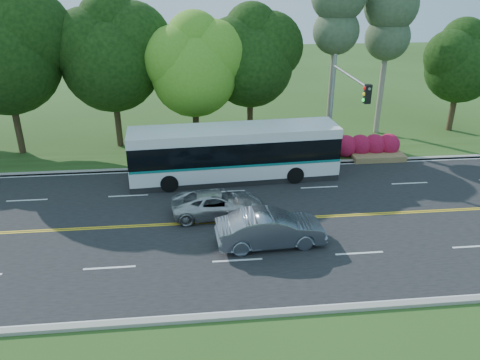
{
  "coord_description": "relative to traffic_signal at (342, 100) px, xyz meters",
  "views": [
    {
      "loc": [
        -2.15,
        -20.62,
        11.65
      ],
      "look_at": [
        0.18,
        2.0,
        1.38
      ],
      "focal_mm": 35.0,
      "sensor_mm": 36.0,
      "label": 1
    }
  ],
  "objects": [
    {
      "name": "suv",
      "position": [
        -7.6,
        -4.68,
        -4.0
      ],
      "size": [
        4.75,
        2.29,
        1.3
      ],
      "primitive_type": "imported",
      "rotation": [
        0.0,
        0.0,
        1.6
      ],
      "color": "#B1B3B5",
      "rests_on": "road"
    },
    {
      "name": "road",
      "position": [
        -6.49,
        -5.4,
        -4.66
      ],
      "size": [
        60.0,
        14.0,
        0.02
      ],
      "primitive_type": "cube",
      "color": "black",
      "rests_on": "ground"
    },
    {
      "name": "sedan",
      "position": [
        -5.36,
        -7.74,
        -3.83
      ],
      "size": [
        5.08,
        2.06,
        1.64
      ],
      "primitive_type": "imported",
      "rotation": [
        0.0,
        0.0,
        1.64
      ],
      "color": "slate",
      "rests_on": "road"
    },
    {
      "name": "grass_verge",
      "position": [
        -6.49,
        3.6,
        -4.62
      ],
      "size": [
        60.0,
        4.0,
        0.1
      ],
      "primitive_type": "cube",
      "color": "#2A4A18",
      "rests_on": "ground"
    },
    {
      "name": "transit_bus",
      "position": [
        -6.33,
        -0.13,
        -3.06
      ],
      "size": [
        12.45,
        3.39,
        3.22
      ],
      "rotation": [
        0.0,
        0.0,
        0.06
      ],
      "color": "white",
      "rests_on": "road"
    },
    {
      "name": "tree_row",
      "position": [
        -11.65,
        6.73,
        2.06
      ],
      "size": [
        44.7,
        9.1,
        13.84
      ],
      "color": "#302115",
      "rests_on": "ground"
    },
    {
      "name": "lane_markings",
      "position": [
        -6.59,
        -5.4,
        -4.65
      ],
      "size": [
        57.6,
        13.82,
        0.0
      ],
      "color": "gold",
      "rests_on": "road"
    },
    {
      "name": "curb_south",
      "position": [
        -6.49,
        -12.55,
        -4.6
      ],
      "size": [
        60.0,
        0.3,
        0.15
      ],
      "primitive_type": "cube",
      "color": "gray",
      "rests_on": "ground"
    },
    {
      "name": "curb_north",
      "position": [
        -6.49,
        1.75,
        -4.6
      ],
      "size": [
        60.0,
        0.3,
        0.15
      ],
      "primitive_type": "cube",
      "color": "gray",
      "rests_on": "ground"
    },
    {
      "name": "ground",
      "position": [
        -6.49,
        -5.4,
        -4.67
      ],
      "size": [
        120.0,
        120.0,
        0.0
      ],
      "primitive_type": "plane",
      "color": "#2A4A18",
      "rests_on": "ground"
    },
    {
      "name": "bougainvillea_hedge",
      "position": [
        0.69,
        2.75,
        -3.95
      ],
      "size": [
        9.5,
        2.25,
        1.5
      ],
      "color": "maroon",
      "rests_on": "ground"
    },
    {
      "name": "traffic_signal",
      "position": [
        0.0,
        0.0,
        0.0
      ],
      "size": [
        0.42,
        6.1,
        7.0
      ],
      "color": "gray",
      "rests_on": "ground"
    }
  ]
}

